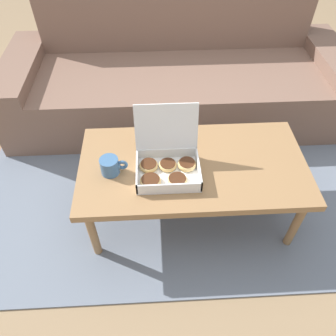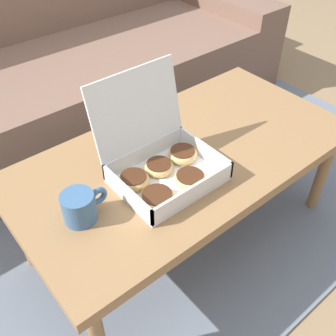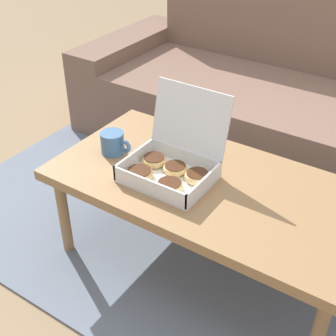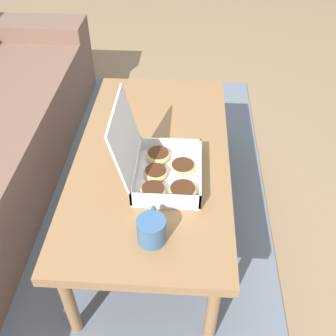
{
  "view_description": "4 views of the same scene",
  "coord_description": "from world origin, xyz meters",
  "px_view_note": "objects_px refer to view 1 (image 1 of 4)",
  "views": [
    {
      "loc": [
        -0.19,
        -1.33,
        1.65
      ],
      "look_at": [
        -0.13,
        -0.25,
        0.47
      ],
      "focal_mm": 35.0,
      "sensor_mm": 36.0,
      "label": 1
    },
    {
      "loc": [
        -0.7,
        -0.93,
        1.26
      ],
      "look_at": [
        -0.13,
        -0.25,
        0.47
      ],
      "focal_mm": 42.0,
      "sensor_mm": 36.0,
      "label": 2
    },
    {
      "loc": [
        0.64,
        -1.41,
        1.42
      ],
      "look_at": [
        -0.13,
        -0.25,
        0.47
      ],
      "focal_mm": 50.0,
      "sensor_mm": 36.0,
      "label": 3
    },
    {
      "loc": [
        -1.19,
        -0.31,
        1.44
      ],
      "look_at": [
        -0.13,
        -0.25,
        0.47
      ],
      "focal_mm": 42.0,
      "sensor_mm": 36.0,
      "label": 4
    }
  ],
  "objects_px": {
    "couch": "(178,80)",
    "coffee_table": "(193,169)",
    "coffee_mug": "(110,166)",
    "pastry_box": "(167,164)"
  },
  "relations": [
    {
      "from": "couch",
      "to": "coffee_table",
      "type": "height_order",
      "value": "couch"
    },
    {
      "from": "couch",
      "to": "coffee_table",
      "type": "xyz_separation_m",
      "value": [
        0.0,
        -1.03,
        0.11
      ]
    },
    {
      "from": "coffee_table",
      "to": "coffee_mug",
      "type": "bearing_deg",
      "value": -174.98
    },
    {
      "from": "pastry_box",
      "to": "coffee_mug",
      "type": "xyz_separation_m",
      "value": [
        -0.28,
        0.01,
        -0.01
      ]
    },
    {
      "from": "couch",
      "to": "coffee_mug",
      "type": "height_order",
      "value": "couch"
    },
    {
      "from": "couch",
      "to": "pastry_box",
      "type": "relative_size",
      "value": 7.98
    },
    {
      "from": "pastry_box",
      "to": "coffee_mug",
      "type": "bearing_deg",
      "value": 178.55
    },
    {
      "from": "coffee_table",
      "to": "coffee_mug",
      "type": "distance_m",
      "value": 0.43
    },
    {
      "from": "couch",
      "to": "pastry_box",
      "type": "bearing_deg",
      "value": -97.4
    },
    {
      "from": "coffee_table",
      "to": "pastry_box",
      "type": "height_order",
      "value": "pastry_box"
    }
  ]
}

